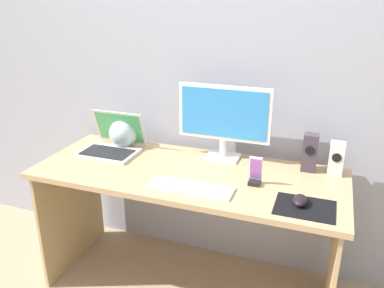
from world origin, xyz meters
The scene contains 12 objects.
ground_plane centered at (0.00, 0.00, 0.00)m, with size 8.00×8.00×0.00m, color tan.
wall_back centered at (0.00, 0.37, 1.25)m, with size 6.00×0.04×2.50m, color #9DA0AE.
desk centered at (0.00, 0.00, 0.58)m, with size 1.57×0.62×0.72m.
monitor centered at (0.12, 0.23, 0.94)m, with size 0.50×0.14×0.40m.
speaker_right centered at (0.70, 0.22, 0.80)m, with size 0.07×0.08×0.17m.
speaker_near_monitor centered at (0.57, 0.22, 0.81)m, with size 0.07×0.07×0.19m.
laptop centered at (-0.50, 0.10, 0.76)m, with size 0.31×0.28×0.22m.
fishbowl centered at (-0.48, 0.20, 0.80)m, with size 0.17×0.17×0.17m, color silver.
keyboard_external centered at (0.08, -0.17, 0.72)m, with size 0.40×0.12×0.01m, color white.
mousepad centered at (0.59, -0.17, 0.72)m, with size 0.25×0.20×0.00m, color black.
mouse centered at (0.57, -0.15, 0.74)m, with size 0.06×0.10×0.04m, color black.
phone_in_dock centered at (0.35, -0.02, 0.76)m, with size 0.06×0.05×0.14m.
Camera 1 is at (0.64, -1.69, 1.56)m, focal length 36.71 mm.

